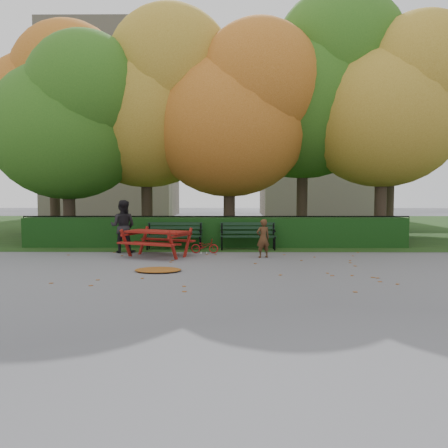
{
  "coord_description": "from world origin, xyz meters",
  "views": [
    {
      "loc": [
        0.43,
        -10.49,
        1.83
      ],
      "look_at": [
        0.34,
        1.33,
        1.0
      ],
      "focal_mm": 35.0,
      "sensor_mm": 36.0,
      "label": 1
    }
  ],
  "objects_px": {
    "tree_g": "(401,116)",
    "bench_left": "(175,234)",
    "adult": "(123,226)",
    "bicycle": "(205,246)",
    "picnic_table": "(157,236)",
    "child": "(263,238)",
    "tree_a": "(73,119)",
    "bench_right": "(248,234)",
    "tree_d": "(314,89)",
    "tree_f": "(58,107)",
    "tree_e": "(394,104)",
    "tree_b": "(154,102)",
    "tree_c": "(238,113)"
  },
  "relations": [
    {
      "from": "tree_e",
      "to": "picnic_table",
      "type": "xyz_separation_m",
      "value": [
        -8.13,
        -3.74,
        -4.49
      ]
    },
    {
      "from": "tree_d",
      "to": "child",
      "type": "distance_m",
      "value": 7.99
    },
    {
      "from": "tree_a",
      "to": "child",
      "type": "bearing_deg",
      "value": -29.08
    },
    {
      "from": "tree_b",
      "to": "bicycle",
      "type": "xyz_separation_m",
      "value": [
        2.18,
        -3.97,
        -5.18
      ]
    },
    {
      "from": "tree_g",
      "to": "bench_right",
      "type": "height_order",
      "value": "tree_g"
    },
    {
      "from": "bench_right",
      "to": "picnic_table",
      "type": "relative_size",
      "value": 0.82
    },
    {
      "from": "tree_d",
      "to": "child",
      "type": "bearing_deg",
      "value": -114.48
    },
    {
      "from": "adult",
      "to": "tree_c",
      "type": "bearing_deg",
      "value": -135.36
    },
    {
      "from": "bench_right",
      "to": "picnic_table",
      "type": "distance_m",
      "value": 3.18
    },
    {
      "from": "tree_d",
      "to": "adult",
      "type": "distance_m",
      "value": 9.49
    },
    {
      "from": "tree_b",
      "to": "bench_right",
      "type": "relative_size",
      "value": 4.88
    },
    {
      "from": "tree_b",
      "to": "adult",
      "type": "height_order",
      "value": "tree_b"
    },
    {
      "from": "adult",
      "to": "tree_e",
      "type": "bearing_deg",
      "value": -158.38
    },
    {
      "from": "tree_b",
      "to": "tree_c",
      "type": "height_order",
      "value": "tree_b"
    },
    {
      "from": "bench_right",
      "to": "bicycle",
      "type": "distance_m",
      "value": 1.68
    },
    {
      "from": "adult",
      "to": "bicycle",
      "type": "bearing_deg",
      "value": -178.34
    },
    {
      "from": "tree_f",
      "to": "child",
      "type": "relative_size",
      "value": 8.31
    },
    {
      "from": "child",
      "to": "tree_c",
      "type": "bearing_deg",
      "value": -101.1
    },
    {
      "from": "tree_a",
      "to": "tree_b",
      "type": "height_order",
      "value": "tree_b"
    },
    {
      "from": "tree_e",
      "to": "adult",
      "type": "relative_size",
      "value": 5.01
    },
    {
      "from": "tree_g",
      "to": "bench_left",
      "type": "xyz_separation_m",
      "value": [
        -9.63,
        -6.06,
        -4.85
      ]
    },
    {
      "from": "adult",
      "to": "bicycle",
      "type": "distance_m",
      "value": 2.6
    },
    {
      "from": "tree_c",
      "to": "bicycle",
      "type": "relative_size",
      "value": 9.63
    },
    {
      "from": "tree_f",
      "to": "bench_left",
      "type": "height_order",
      "value": "tree_f"
    },
    {
      "from": "picnic_table",
      "to": "child",
      "type": "height_order",
      "value": "child"
    },
    {
      "from": "tree_b",
      "to": "picnic_table",
      "type": "distance_m",
      "value": 6.79
    },
    {
      "from": "tree_b",
      "to": "child",
      "type": "height_order",
      "value": "tree_b"
    },
    {
      "from": "bench_right",
      "to": "adult",
      "type": "height_order",
      "value": "adult"
    },
    {
      "from": "tree_g",
      "to": "bicycle",
      "type": "bearing_deg",
      "value": -140.9
    },
    {
      "from": "tree_e",
      "to": "adult",
      "type": "height_order",
      "value": "tree_e"
    },
    {
      "from": "tree_e",
      "to": "child",
      "type": "xyz_separation_m",
      "value": [
        -5.08,
        -3.88,
        -4.53
      ]
    },
    {
      "from": "tree_c",
      "to": "bench_left",
      "type": "bearing_deg",
      "value": -133.36
    },
    {
      "from": "child",
      "to": "bicycle",
      "type": "relative_size",
      "value": 1.33
    },
    {
      "from": "bench_left",
      "to": "tree_a",
      "type": "bearing_deg",
      "value": 154.24
    },
    {
      "from": "tree_g",
      "to": "bench_left",
      "type": "relative_size",
      "value": 4.75
    },
    {
      "from": "tree_c",
      "to": "tree_e",
      "type": "bearing_deg",
      "value": -1.93
    },
    {
      "from": "picnic_table",
      "to": "bicycle",
      "type": "bearing_deg",
      "value": 52.11
    },
    {
      "from": "picnic_table",
      "to": "bicycle",
      "type": "xyz_separation_m",
      "value": [
        1.34,
        0.74,
        -0.37
      ]
    },
    {
      "from": "tree_d",
      "to": "tree_g",
      "type": "distance_m",
      "value": 5.16
    },
    {
      "from": "tree_a",
      "to": "child",
      "type": "height_order",
      "value": "tree_a"
    },
    {
      "from": "tree_f",
      "to": "bench_right",
      "type": "distance_m",
      "value": 11.19
    },
    {
      "from": "tree_d",
      "to": "tree_b",
      "type": "bearing_deg",
      "value": -175.62
    },
    {
      "from": "tree_c",
      "to": "bench_right",
      "type": "distance_m",
      "value": 4.87
    },
    {
      "from": "bench_left",
      "to": "picnic_table",
      "type": "height_order",
      "value": "bench_left"
    },
    {
      "from": "bench_right",
      "to": "tree_e",
      "type": "bearing_deg",
      "value": 20.87
    },
    {
      "from": "picnic_table",
      "to": "child",
      "type": "bearing_deg",
      "value": 20.38
    },
    {
      "from": "bench_right",
      "to": "tree_d",
      "type": "bearing_deg",
      "value": 51.77
    },
    {
      "from": "tree_f",
      "to": "bench_left",
      "type": "relative_size",
      "value": 5.1
    },
    {
      "from": "picnic_table",
      "to": "bicycle",
      "type": "height_order",
      "value": "picnic_table"
    },
    {
      "from": "tree_c",
      "to": "bench_right",
      "type": "height_order",
      "value": "tree_c"
    }
  ]
}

